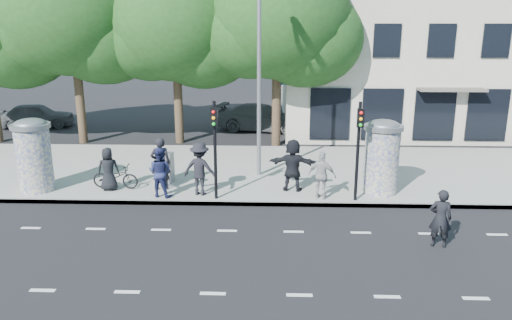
{
  "coord_description": "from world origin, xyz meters",
  "views": [
    {
      "loc": [
        1.36,
        -12.44,
        6.05
      ],
      "look_at": [
        0.8,
        3.5,
        1.64
      ],
      "focal_mm": 35.0,
      "sensor_mm": 36.0,
      "label": 1
    }
  ],
  "objects_px": {
    "ped_c": "(160,172)",
    "man_road": "(440,218)",
    "ped_b": "(161,163)",
    "ad_column_right": "(382,155)",
    "car_right": "(263,118)",
    "cabinet_right": "(373,176)",
    "car_left": "(36,115)",
    "traffic_pole_near": "(215,140)",
    "street_lamp": "(259,57)",
    "traffic_pole_far": "(359,142)",
    "ped_a": "(108,169)",
    "ped_e": "(322,176)",
    "bicycle": "(115,177)",
    "ad_column_left": "(34,153)",
    "ped_d": "(200,169)",
    "cabinet_left": "(166,167)",
    "ped_f": "(293,165)"
  },
  "relations": [
    {
      "from": "ad_column_right",
      "to": "man_road",
      "type": "height_order",
      "value": "ad_column_right"
    },
    {
      "from": "ped_a",
      "to": "ped_f",
      "type": "height_order",
      "value": "ped_f"
    },
    {
      "from": "traffic_pole_far",
      "to": "car_right",
      "type": "bearing_deg",
      "value": 106.04
    },
    {
      "from": "ad_column_right",
      "to": "car_right",
      "type": "height_order",
      "value": "ad_column_right"
    },
    {
      "from": "ped_a",
      "to": "man_road",
      "type": "bearing_deg",
      "value": 146.43
    },
    {
      "from": "cabinet_right",
      "to": "car_left",
      "type": "distance_m",
      "value": 21.0
    },
    {
      "from": "street_lamp",
      "to": "ped_e",
      "type": "distance_m",
      "value": 5.17
    },
    {
      "from": "car_left",
      "to": "bicycle",
      "type": "bearing_deg",
      "value": -156.26
    },
    {
      "from": "traffic_pole_far",
      "to": "cabinet_right",
      "type": "xyz_separation_m",
      "value": [
        0.8,
        1.24,
        -1.57
      ]
    },
    {
      "from": "ped_a",
      "to": "ped_f",
      "type": "distance_m",
      "value": 6.66
    },
    {
      "from": "traffic_pole_far",
      "to": "bicycle",
      "type": "height_order",
      "value": "traffic_pole_far"
    },
    {
      "from": "cabinet_right",
      "to": "car_right",
      "type": "relative_size",
      "value": 0.2
    },
    {
      "from": "ped_c",
      "to": "ped_f",
      "type": "height_order",
      "value": "ped_f"
    },
    {
      "from": "ped_a",
      "to": "ped_b",
      "type": "height_order",
      "value": "ped_b"
    },
    {
      "from": "ped_a",
      "to": "car_right",
      "type": "bearing_deg",
      "value": -127.96
    },
    {
      "from": "ped_e",
      "to": "man_road",
      "type": "xyz_separation_m",
      "value": [
        2.95,
        -3.4,
        -0.15
      ]
    },
    {
      "from": "ad_column_left",
      "to": "ad_column_right",
      "type": "bearing_deg",
      "value": 0.92
    },
    {
      "from": "ped_e",
      "to": "street_lamp",
      "type": "bearing_deg",
      "value": -30.78
    },
    {
      "from": "ad_column_left",
      "to": "ped_b",
      "type": "bearing_deg",
      "value": 3.7
    },
    {
      "from": "ad_column_left",
      "to": "ped_f",
      "type": "height_order",
      "value": "ad_column_left"
    },
    {
      "from": "traffic_pole_far",
      "to": "ped_f",
      "type": "distance_m",
      "value": 2.61
    },
    {
      "from": "ped_b",
      "to": "ad_column_right",
      "type": "bearing_deg",
      "value": 164.32
    },
    {
      "from": "traffic_pole_far",
      "to": "ped_e",
      "type": "height_order",
      "value": "traffic_pole_far"
    },
    {
      "from": "ped_b",
      "to": "car_left",
      "type": "bearing_deg",
      "value": -64.04
    },
    {
      "from": "traffic_pole_near",
      "to": "street_lamp",
      "type": "xyz_separation_m",
      "value": [
        1.4,
        2.84,
        2.56
      ]
    },
    {
      "from": "cabinet_left",
      "to": "ad_column_right",
      "type": "bearing_deg",
      "value": 2.82
    },
    {
      "from": "ped_c",
      "to": "car_left",
      "type": "height_order",
      "value": "ped_c"
    },
    {
      "from": "ad_column_left",
      "to": "cabinet_left",
      "type": "bearing_deg",
      "value": 14.17
    },
    {
      "from": "ad_column_left",
      "to": "street_lamp",
      "type": "xyz_separation_m",
      "value": [
        8.0,
        2.13,
        3.26
      ]
    },
    {
      "from": "bicycle",
      "to": "ped_e",
      "type": "bearing_deg",
      "value": -91.43
    },
    {
      "from": "ad_column_left",
      "to": "man_road",
      "type": "distance_m",
      "value": 13.79
    },
    {
      "from": "ad_column_left",
      "to": "ped_d",
      "type": "relative_size",
      "value": 1.4
    },
    {
      "from": "ad_column_right",
      "to": "ad_column_left",
      "type": "bearing_deg",
      "value": -179.08
    },
    {
      "from": "ped_a",
      "to": "cabinet_right",
      "type": "xyz_separation_m",
      "value": [
        9.58,
        0.42,
        -0.28
      ]
    },
    {
      "from": "ad_column_left",
      "to": "street_lamp",
      "type": "bearing_deg",
      "value": 14.94
    },
    {
      "from": "ped_d",
      "to": "ped_f",
      "type": "height_order",
      "value": "ped_f"
    },
    {
      "from": "cabinet_left",
      "to": "cabinet_right",
      "type": "height_order",
      "value": "cabinet_left"
    },
    {
      "from": "car_right",
      "to": "traffic_pole_near",
      "type": "bearing_deg",
      "value": -174.32
    },
    {
      "from": "traffic_pole_far",
      "to": "ped_a",
      "type": "relative_size",
      "value": 2.15
    },
    {
      "from": "ped_d",
      "to": "cabinet_left",
      "type": "xyz_separation_m",
      "value": [
        -1.52,
        1.38,
        -0.36
      ]
    },
    {
      "from": "ad_column_left",
      "to": "ped_e",
      "type": "bearing_deg",
      "value": -2.99
    },
    {
      "from": "ped_b",
      "to": "man_road",
      "type": "distance_m",
      "value": 9.69
    },
    {
      "from": "ad_column_left",
      "to": "cabinet_right",
      "type": "xyz_separation_m",
      "value": [
        12.2,
        0.53,
        -0.87
      ]
    },
    {
      "from": "ped_d",
      "to": "bicycle",
      "type": "bearing_deg",
      "value": 2.72
    },
    {
      "from": "street_lamp",
      "to": "ped_a",
      "type": "height_order",
      "value": "street_lamp"
    },
    {
      "from": "ped_c",
      "to": "man_road",
      "type": "height_order",
      "value": "ped_c"
    },
    {
      "from": "ped_c",
      "to": "car_right",
      "type": "height_order",
      "value": "ped_c"
    },
    {
      "from": "ad_column_left",
      "to": "ad_column_right",
      "type": "relative_size",
      "value": 1.0
    },
    {
      "from": "ad_column_right",
      "to": "ped_b",
      "type": "distance_m",
      "value": 7.92
    },
    {
      "from": "bicycle",
      "to": "cabinet_right",
      "type": "height_order",
      "value": "cabinet_right"
    }
  ]
}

